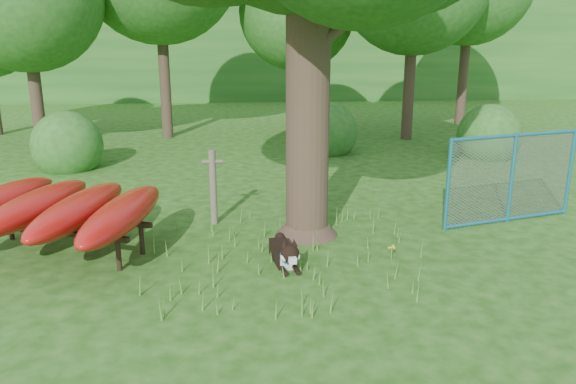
{
  "coord_description": "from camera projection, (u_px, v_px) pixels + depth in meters",
  "views": [
    {
      "loc": [
        -0.51,
        -7.2,
        3.37
      ],
      "look_at": [
        0.2,
        1.2,
        1.0
      ],
      "focal_mm": 35.0,
      "sensor_mm": 36.0,
      "label": 1
    }
  ],
  "objects": [
    {
      "name": "shrub_mid",
      "position": [
        326.0,
        152.0,
        16.66
      ],
      "size": [
        1.8,
        1.8,
        1.8
      ],
      "primitive_type": "sphere",
      "color": "#235F1E",
      "rests_on": "ground"
    },
    {
      "name": "ground",
      "position": [
        281.0,
        284.0,
        7.86
      ],
      "size": [
        80.0,
        80.0,
        0.0
      ],
      "primitive_type": "plane",
      "color": "#1B4C0F",
      "rests_on": "ground"
    },
    {
      "name": "husky_dog",
      "position": [
        285.0,
        254.0,
        8.46
      ],
      "size": [
        0.42,
        1.19,
        0.53
      ],
      "rotation": [
        0.0,
        0.0,
        0.15
      ],
      "color": "black",
      "rests_on": "ground"
    },
    {
      "name": "fence_section",
      "position": [
        512.0,
        178.0,
        10.27
      ],
      "size": [
        2.77,
        0.84,
        2.78
      ],
      "rotation": [
        0.0,
        0.0,
        0.27
      ],
      "color": "teal",
      "rests_on": "ground"
    },
    {
      "name": "wooden_post",
      "position": [
        213.0,
        185.0,
        10.18
      ],
      "size": [
        0.38,
        0.14,
        1.38
      ],
      "rotation": [
        0.0,
        0.0,
        0.09
      ],
      "color": "brown",
      "rests_on": "ground"
    },
    {
      "name": "shrub_right",
      "position": [
        487.0,
        157.0,
        16.06
      ],
      "size": [
        1.8,
        1.8,
        1.8
      ],
      "primitive_type": "sphere",
      "color": "#235F1E",
      "rests_on": "ground"
    },
    {
      "name": "wooded_hillside",
      "position": [
        248.0,
        41.0,
        33.91
      ],
      "size": [
        80.0,
        12.0,
        6.0
      ],
      "primitive_type": "cube",
      "color": "#235F1E",
      "rests_on": "ground"
    },
    {
      "name": "shrub_left",
      "position": [
        70.0,
        168.0,
        14.65
      ],
      "size": [
        1.8,
        1.8,
        1.8
      ],
      "primitive_type": "sphere",
      "color": "#235F1E",
      "rests_on": "ground"
    },
    {
      "name": "kayak_rack",
      "position": [
        57.0,
        208.0,
        8.74
      ],
      "size": [
        3.46,
        3.74,
        0.99
      ],
      "rotation": [
        0.0,
        0.0,
        -0.35
      ],
      "color": "black",
      "rests_on": "ground"
    },
    {
      "name": "wildflower_clump",
      "position": [
        392.0,
        248.0,
        8.65
      ],
      "size": [
        0.11,
        0.1,
        0.23
      ],
      "rotation": [
        0.0,
        0.0,
        0.36
      ],
      "color": "#518C2D",
      "rests_on": "ground"
    },
    {
      "name": "bg_tree_c",
      "position": [
        297.0,
        12.0,
        19.34
      ],
      "size": [
        4.0,
        4.0,
        6.12
      ],
      "color": "#39291F",
      "rests_on": "ground"
    }
  ]
}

